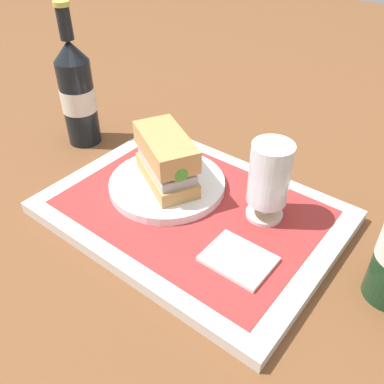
# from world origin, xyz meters

# --- Properties ---
(ground_plane) EXTENTS (3.00, 3.00, 0.00)m
(ground_plane) POSITION_xyz_m (0.00, 0.00, 0.00)
(ground_plane) COLOR brown
(tray) EXTENTS (0.44, 0.32, 0.02)m
(tray) POSITION_xyz_m (0.00, 0.00, 0.01)
(tray) COLOR silver
(tray) RESTS_ON ground_plane
(placemat) EXTENTS (0.38, 0.27, 0.00)m
(placemat) POSITION_xyz_m (0.00, 0.00, 0.02)
(placemat) COLOR #9E2D2D
(placemat) RESTS_ON tray
(plate) EXTENTS (0.19, 0.19, 0.01)m
(plate) POSITION_xyz_m (-0.06, 0.01, 0.03)
(plate) COLOR white
(plate) RESTS_ON placemat
(sandwich) EXTENTS (0.14, 0.12, 0.08)m
(sandwich) POSITION_xyz_m (-0.06, 0.01, 0.08)
(sandwich) COLOR tan
(sandwich) RESTS_ON plate
(beer_glass) EXTENTS (0.06, 0.06, 0.12)m
(beer_glass) POSITION_xyz_m (0.10, 0.05, 0.09)
(beer_glass) COLOR silver
(beer_glass) RESTS_ON placemat
(napkin_folded) EXTENTS (0.09, 0.07, 0.01)m
(napkin_folded) POSITION_xyz_m (0.12, -0.05, 0.02)
(napkin_folded) COLOR white
(napkin_folded) RESTS_ON placemat
(second_bottle) EXTENTS (0.07, 0.07, 0.27)m
(second_bottle) POSITION_xyz_m (-0.32, 0.05, 0.10)
(second_bottle) COLOR black
(second_bottle) RESTS_ON ground_plane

